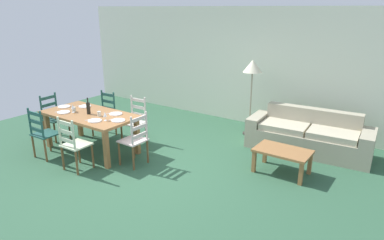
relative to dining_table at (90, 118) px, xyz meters
name	(u,v)px	position (x,y,z in m)	size (l,w,h in m)	color
ground_plane	(150,168)	(1.45, 0.05, -0.67)	(9.60, 9.60, 0.02)	#2E563C
wall_far	(241,66)	(1.45, 3.35, 0.69)	(9.60, 0.16, 2.70)	beige
dining_table	(90,118)	(0.00, 0.00, 0.00)	(1.90, 0.96, 0.75)	#99663A
dining_chair_near_left	(43,133)	(-0.44, -0.73, -0.19)	(0.43, 0.41, 0.96)	#215049
dining_chair_near_right	(74,144)	(0.46, -0.74, -0.19)	(0.43, 0.41, 0.96)	beige
dining_chair_far_left	(105,114)	(-0.43, 0.73, -0.19)	(0.44, 0.42, 0.96)	#235047
dining_chair_far_right	(135,120)	(0.42, 0.78, -0.19)	(0.43, 0.41, 0.96)	beige
dining_chair_head_west	(54,117)	(-1.14, -0.03, -0.19)	(0.42, 0.44, 0.96)	#245046
dining_chair_head_east	(135,140)	(1.16, 0.01, -0.19)	(0.40, 0.42, 0.96)	beige
dinner_plate_near_left	(64,112)	(-0.45, -0.25, 0.10)	(0.24, 0.24, 0.02)	white
fork_near_left	(59,111)	(-0.60, -0.25, 0.09)	(0.02, 0.17, 0.01)	silver
dinner_plate_near_right	(95,121)	(0.45, -0.25, 0.10)	(0.24, 0.24, 0.02)	white
fork_near_right	(89,119)	(0.30, -0.25, 0.09)	(0.02, 0.17, 0.01)	silver
dinner_plate_far_left	(85,106)	(-0.45, 0.25, 0.10)	(0.24, 0.24, 0.02)	white
fork_far_left	(80,105)	(-0.60, 0.25, 0.09)	(0.02, 0.17, 0.01)	silver
dinner_plate_far_right	(116,114)	(0.45, 0.25, 0.10)	(0.24, 0.24, 0.02)	white
fork_far_right	(110,113)	(0.30, 0.25, 0.09)	(0.02, 0.17, 0.01)	silver
dinner_plate_head_west	(64,107)	(-0.78, 0.00, 0.10)	(0.24, 0.24, 0.02)	white
fork_head_west	(60,106)	(-0.93, 0.00, 0.09)	(0.02, 0.17, 0.01)	silver
dinner_plate_head_east	(118,120)	(0.78, 0.00, 0.10)	(0.24, 0.24, 0.02)	white
fork_head_east	(112,119)	(0.63, 0.00, 0.09)	(0.02, 0.17, 0.01)	silver
wine_bottle	(88,108)	(0.01, -0.02, 0.20)	(0.07, 0.07, 0.32)	black
wine_glass_near_left	(73,107)	(-0.31, -0.13, 0.20)	(0.06, 0.06, 0.16)	white
wine_glass_near_right	(105,115)	(0.58, -0.12, 0.20)	(0.06, 0.06, 0.16)	white
coffee_cup_primary	(99,114)	(0.28, 0.00, 0.13)	(0.07, 0.07, 0.09)	beige
coffee_cup_secondary	(74,109)	(-0.34, -0.09, 0.13)	(0.07, 0.07, 0.09)	beige
couch	(309,136)	(3.47, 2.39, -0.37)	(2.33, 0.96, 0.80)	#A8A086
coffee_table	(283,153)	(3.40, 1.18, -0.31)	(0.90, 0.56, 0.42)	#99663A
standing_lamp	(252,71)	(2.12, 2.58, 0.75)	(0.40, 0.40, 1.64)	#332D28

